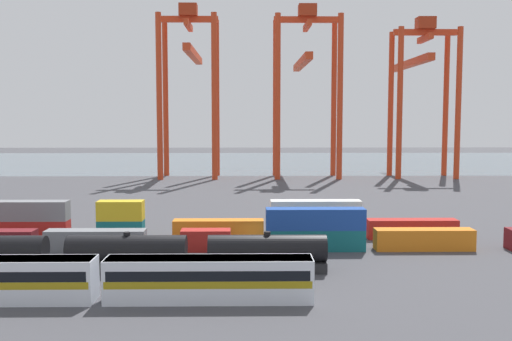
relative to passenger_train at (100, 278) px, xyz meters
The scene contains 20 objects.
ground_plane 64.88m from the passenger_train, 77.71° to the left, with size 420.00×420.00×0.00m, color #424247.
harbour_water 168.49m from the passenger_train, 85.30° to the left, with size 400.00×110.00×0.01m, color slate.
passenger_train is the anchor object (origin of this frame).
freight_tank_row 9.86m from the passenger_train, 87.95° to the left, with size 41.91×2.83×4.29m.
shipping_container_1 20.66m from the passenger_train, 105.51° to the left, with size 12.10×2.44×2.60m, color slate.
shipping_container_2 21.42m from the passenger_train, 68.34° to the left, with size 6.04×2.44×2.60m, color #AD211C.
shipping_container_3 29.17m from the passenger_train, 43.01° to the left, with size 12.10×2.44×2.60m, color #146066.
shipping_container_4 29.21m from the passenger_train, 43.01° to the left, with size 12.10×2.44×2.60m, color #1C4299.
shipping_container_5 40.04m from the passenger_train, 29.79° to the left, with size 12.10×2.44×2.60m, color orange.
shipping_container_9 31.74m from the passenger_train, 122.37° to the left, with size 12.10×2.44×2.60m, color #AD211C.
shipping_container_10 31.77m from the passenger_train, 122.37° to the left, with size 12.10×2.44×2.60m, color slate.
shipping_container_11 27.10m from the passenger_train, 98.36° to the left, with size 6.04×2.44×2.60m, color #146066.
shipping_container_12 27.14m from the passenger_train, 98.36° to the left, with size 6.04×2.44×2.60m, color gold.
shipping_container_13 28.31m from the passenger_train, 71.23° to the left, with size 12.10×2.44×2.60m, color orange.
shipping_container_14 34.78m from the passenger_train, 50.42° to the left, with size 12.10×2.44×2.60m, color silver.
shipping_container_15 34.81m from the passenger_train, 50.42° to the left, with size 12.10×2.44×2.60m, color silver.
shipping_container_16 44.24m from the passenger_train, 37.28° to the left, with size 12.10×2.44×2.60m, color #AD211C.
gantry_crane_west 115.78m from the passenger_train, 91.42° to the left, with size 15.98×41.47×46.65m.
gantry_crane_central 119.20m from the passenger_train, 75.48° to the left, with size 18.02×40.74×46.61m.
gantry_crane_east 130.60m from the passenger_train, 61.53° to the left, with size 17.19×40.31×43.32m.
Camera 1 is at (-0.79, -74.11, 16.15)m, focal length 41.08 mm.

